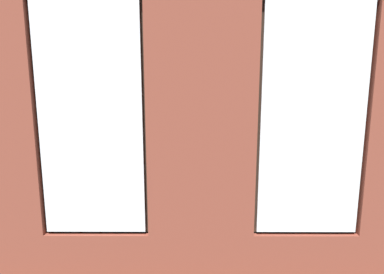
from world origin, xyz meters
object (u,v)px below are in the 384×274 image
object	(u,v)px
table_plant_small	(186,167)
cup_ceramic	(171,167)
potted_plant_foreground_right	(98,141)
potted_plant_near_tv	(58,190)
couch_by_window	(152,234)
potted_plant_by_left_couch	(284,159)
potted_plant_between_couches	(278,196)
papasan_chair	(179,147)
coffee_table	(180,175)
media_console	(49,184)
couch_left	(329,181)
candle_jar	(201,167)
remote_gray	(157,173)
tv_flatscreen	(46,151)
potted_plant_mid_room_small	(218,166)
remote_silver	(180,171)

from	to	relation	value
table_plant_small	cup_ceramic	bearing A→B (deg)	-37.86
potted_plant_foreground_right	potted_plant_near_tv	world-z (taller)	potted_plant_foreground_right
couch_by_window	potted_plant_by_left_couch	distance (m)	4.24
cup_ceramic	potted_plant_between_couches	bearing A→B (deg)	121.22
table_plant_small	potted_plant_foreground_right	size ratio (longest dim) A/B	0.27
cup_ceramic	potted_plant_between_couches	world-z (taller)	potted_plant_between_couches
papasan_chair	potted_plant_near_tv	xyz separation A→B (m)	(1.68, 3.05, 0.03)
coffee_table	table_plant_small	bearing A→B (deg)	131.49
table_plant_small	media_console	size ratio (longest dim) A/B	0.23
couch_left	potted_plant_by_left_couch	distance (m)	1.51
couch_by_window	cup_ceramic	world-z (taller)	couch_by_window
candle_jar	remote_gray	size ratio (longest dim) A/B	0.70
tv_flatscreen	potted_plant_near_tv	distance (m)	1.17
couch_by_window	remote_gray	size ratio (longest dim) A/B	11.84
tv_flatscreen	potted_plant_mid_room_small	world-z (taller)	tv_flatscreen
candle_jar	potted_plant_mid_room_small	size ratio (longest dim) A/B	0.24
remote_silver	media_console	distance (m)	2.33
remote_silver	potted_plant_foreground_right	size ratio (longest dim) A/B	0.19
coffee_table	papasan_chair	distance (m)	1.95
couch_left	remote_silver	size ratio (longest dim) A/B	11.92
table_plant_small	tv_flatscreen	size ratio (longest dim) A/B	0.22
couch_left	table_plant_small	size ratio (longest dim) A/B	8.61
remote_gray	remote_silver	size ratio (longest dim) A/B	1.00
potted_plant_by_left_couch	couch_by_window	bearing A→B (deg)	54.96
media_console	table_plant_small	bearing A→B (deg)	-179.62
couch_by_window	couch_left	world-z (taller)	same
cup_ceramic	potted_plant_near_tv	distance (m)	2.00
coffee_table	papasan_chair	world-z (taller)	papasan_chair
tv_flatscreen	couch_by_window	bearing A→B (deg)	134.48
remote_silver	potted_plant_mid_room_small	xyz separation A→B (m)	(-0.73, -0.76, -0.11)
coffee_table	candle_jar	world-z (taller)	candle_jar
candle_jar	tv_flatscreen	distance (m)	2.72
potted_plant_between_couches	potted_plant_mid_room_small	world-z (taller)	potted_plant_between_couches
media_console	potted_plant_between_couches	xyz separation A→B (m)	(-3.53, 2.05, 0.55)
table_plant_small	couch_left	bearing A→B (deg)	177.51
coffee_table	potted_plant_mid_room_small	distance (m)	1.05
coffee_table	remote_silver	world-z (taller)	remote_silver
potted_plant_by_left_couch	couch_left	bearing A→B (deg)	105.41
remote_silver	coffee_table	bearing A→B (deg)	-90.09
cup_ceramic	candle_jar	bearing A→B (deg)	-175.96
potted_plant_by_left_couch	potted_plant_foreground_right	distance (m)	4.29
couch_left	potted_plant_between_couches	size ratio (longest dim) A/B	1.64
papasan_chair	potted_plant_between_couches	xyz separation A→B (m)	(-1.30, 4.13, 0.34)
potted_plant_by_left_couch	coffee_table	bearing A→B (deg)	29.39
remote_silver	potted_plant_by_left_couch	bearing A→B (deg)	-34.13
potted_plant_foreground_right	potted_plant_near_tv	distance (m)	3.13
couch_by_window	media_console	xyz separation A→B (m)	(2.07, -2.11, -0.09)
cup_ceramic	coffee_table	bearing A→B (deg)	150.52
coffee_table	potted_plant_by_left_couch	world-z (taller)	potted_plant_by_left_couch
couch_by_window	papasan_chair	size ratio (longest dim) A/B	1.87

